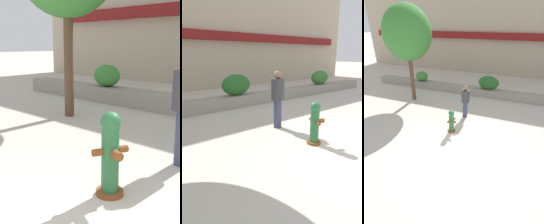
# 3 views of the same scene
# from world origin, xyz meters

# --- Properties ---
(hedge_bush_0) EXTENTS (0.96, 0.70, 0.70)m
(hedge_bush_0) POSITION_xyz_m (-5.33, 6.00, 0.85)
(hedge_bush_0) COLOR #387F33
(hedge_bush_0) RESTS_ON planter_wall_low
(fire_hydrant) EXTENTS (0.48, 0.47, 1.08)m
(fire_hydrant) POSITION_xyz_m (-0.96, 1.19, 0.55)
(fire_hydrant) COLOR brown
(fire_hydrant) RESTS_ON ground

